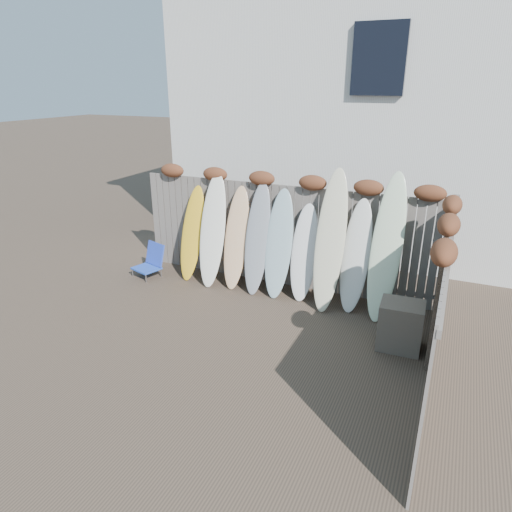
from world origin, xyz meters
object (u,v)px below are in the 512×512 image
at_px(lattice_panel, 438,294).
at_px(surfboard_0, 192,233).
at_px(beach_chair, 151,261).
at_px(wooden_crate, 400,326).

distance_m(lattice_panel, surfboard_0, 4.83).
relative_size(beach_chair, surfboard_0, 0.35).
xyz_separation_m(beach_chair, wooden_crate, (5.12, -0.75, 0.06)).
bearing_deg(surfboard_0, beach_chair, -155.00).
xyz_separation_m(wooden_crate, lattice_panel, (0.46, 0.13, 0.56)).
bearing_deg(surfboard_0, lattice_panel, -8.10).
relative_size(wooden_crate, lattice_panel, 0.40).
distance_m(beach_chair, wooden_crate, 5.17).
bearing_deg(wooden_crate, beach_chair, 171.64).
relative_size(wooden_crate, surfboard_0, 0.38).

